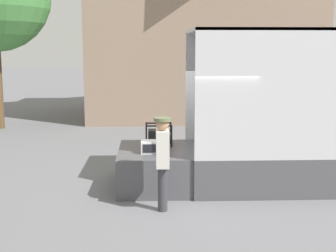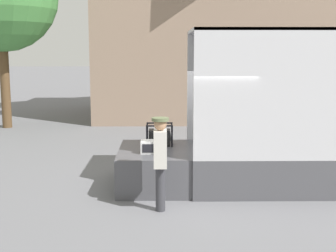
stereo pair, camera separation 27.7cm
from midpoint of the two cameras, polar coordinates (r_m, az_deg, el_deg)
ground_plane at (r=10.59m, az=3.37°, el=-7.21°), size 160.00×160.00×0.00m
tailgate_deck at (r=10.46m, az=-0.90°, el=-5.06°), size 1.57×2.21×0.83m
microwave at (r=9.98m, az=-1.21°, el=-2.53°), size 0.46×0.37×0.26m
portable_generator at (r=10.73m, az=-0.20°, el=-1.37°), size 0.61×0.46×0.51m
worker_person at (r=8.66m, az=-0.03°, el=-3.43°), size 0.32×0.44×1.77m
house_backdrop at (r=22.42m, az=5.04°, el=13.84°), size 10.26×8.08×9.46m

